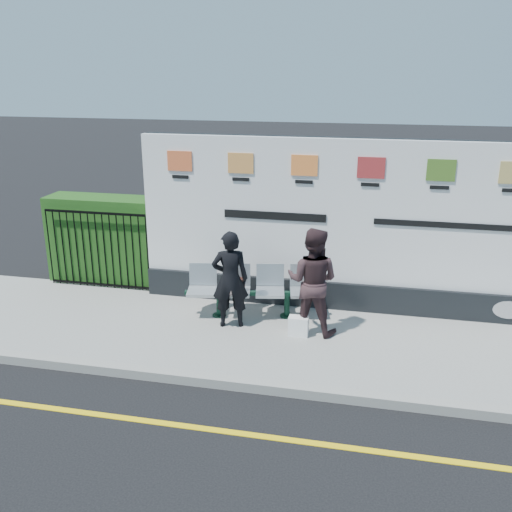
{
  "coord_description": "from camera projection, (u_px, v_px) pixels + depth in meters",
  "views": [
    {
      "loc": [
        0.62,
        -5.72,
        4.26
      ],
      "look_at": [
        -1.28,
        3.06,
        1.25
      ],
      "focal_mm": 40.0,
      "sensor_mm": 36.0,
      "label": 1
    }
  ],
  "objects": [
    {
      "name": "railing",
      "position": [
        98.0,
        250.0,
        10.98
      ],
      "size": [
        2.05,
        0.06,
        1.54
      ],
      "primitive_type": null,
      "color": "black",
      "rests_on": "pavement"
    },
    {
      "name": "kerb",
      "position": [
        316.0,
        393.0,
        7.68
      ],
      "size": [
        14.0,
        0.18,
        0.14
      ],
      "primitive_type": "cube",
      "color": "gray",
      "rests_on": "ground"
    },
    {
      "name": "hedge",
      "position": [
        108.0,
        239.0,
        11.37
      ],
      "size": [
        2.35,
        0.7,
        1.7
      ],
      "primitive_type": "cube",
      "color": "#204D17",
      "rests_on": "pavement"
    },
    {
      "name": "yellow_line",
      "position": [
        307.0,
        442.0,
        6.77
      ],
      "size": [
        14.0,
        0.1,
        0.01
      ],
      "primitive_type": "cube",
      "color": "yellow",
      "rests_on": "ground"
    },
    {
      "name": "carrier_bag_white",
      "position": [
        298.0,
        326.0,
        9.17
      ],
      "size": [
        0.32,
        0.19,
        0.32
      ],
      "primitive_type": "cube",
      "color": "white",
      "rests_on": "pavement"
    },
    {
      "name": "bench",
      "position": [
        253.0,
        303.0,
        9.84
      ],
      "size": [
        2.31,
        0.99,
        0.48
      ],
      "primitive_type": null,
      "rotation": [
        0.0,
        0.0,
        0.19
      ],
      "color": "#ADB3B7",
      "rests_on": "pavement"
    },
    {
      "name": "ground",
      "position": [
        307.0,
        443.0,
        6.78
      ],
      "size": [
        80.0,
        80.0,
        0.0
      ],
      "primitive_type": "plane",
      "color": "black"
    },
    {
      "name": "woman_left",
      "position": [
        230.0,
        279.0,
        9.31
      ],
      "size": [
        0.68,
        0.54,
        1.64
      ],
      "primitive_type": "imported",
      "rotation": [
        0.0,
        0.0,
        3.42
      ],
      "color": "black",
      "rests_on": "pavement"
    },
    {
      "name": "billboard",
      "position": [
        367.0,
        239.0,
        9.79
      ],
      "size": [
        8.0,
        0.3,
        3.0
      ],
      "color": "black",
      "rests_on": "pavement"
    },
    {
      "name": "handbag_brown",
      "position": [
        236.0,
        284.0,
        9.74
      ],
      "size": [
        0.32,
        0.21,
        0.23
      ],
      "primitive_type": "cube",
      "rotation": [
        0.0,
        0.0,
        -0.31
      ],
      "color": "black",
      "rests_on": "bench"
    },
    {
      "name": "woman_right",
      "position": [
        312.0,
        281.0,
        9.08
      ],
      "size": [
        0.95,
        0.79,
        1.75
      ],
      "primitive_type": "imported",
      "rotation": [
        0.0,
        0.0,
        2.99
      ],
      "color": "#352225",
      "rests_on": "pavement"
    },
    {
      "name": "pavement",
      "position": [
        327.0,
        343.0,
        9.07
      ],
      "size": [
        14.0,
        3.0,
        0.12
      ],
      "primitive_type": "cube",
      "color": "gray",
      "rests_on": "ground"
    }
  ]
}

